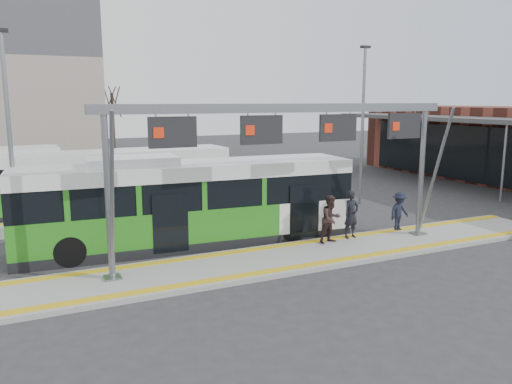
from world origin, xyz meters
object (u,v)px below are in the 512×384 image
Objects in this scene: passenger_c at (399,211)px; passenger_b at (331,219)px; hero_bus at (189,204)px; gantry at (293,135)px; passenger_a at (351,214)px.

passenger_b is at bearing 173.10° from passenger_c.
passenger_b is (4.71, -2.59, -0.52)m from hero_bus.
passenger_b is 1.14× the size of passenger_c.
passenger_c is at bearing 8.68° from gantry.
passenger_a is 1.16× the size of passenger_c.
gantry reaches higher than hero_bus.
passenger_a is 1.12m from passenger_b.
hero_bus is at bearing 131.28° from gantry.
passenger_b reaches higher than passenger_c.
passenger_b is at bearing -174.05° from passenger_a.
hero_bus reaches higher than passenger_a.
passenger_a is at bearing 2.41° from passenger_b.
gantry is 3.83m from passenger_b.
hero_bus is at bearing 152.54° from passenger_c.
passenger_b is at bearing 14.71° from gantry.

